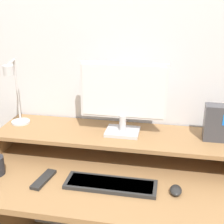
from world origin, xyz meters
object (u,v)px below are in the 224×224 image
object	(u,v)px
desk_lamp	(15,94)
keyboard	(111,184)
monitor	(123,96)
remote_control	(44,179)
mouse	(176,190)
router_dock	(216,123)

from	to	relation	value
desk_lamp	keyboard	world-z (taller)	desk_lamp
monitor	remote_control	distance (m)	0.58
desk_lamp	remote_control	bearing A→B (deg)	-47.99
monitor	mouse	size ratio (longest dim) A/B	5.60
monitor	keyboard	distance (m)	0.46
monitor	router_dock	size ratio (longest dim) A/B	2.41
desk_lamp	mouse	xyz separation A→B (m)	(0.89, -0.27, -0.32)
monitor	desk_lamp	bearing A→B (deg)	-176.61
mouse	remote_control	distance (m)	0.63
remote_control	desk_lamp	bearing A→B (deg)	132.01
desk_lamp	keyboard	xyz separation A→B (m)	(0.59, -0.27, -0.33)
mouse	remote_control	world-z (taller)	mouse
router_dock	desk_lamp	bearing A→B (deg)	-177.49
mouse	router_dock	bearing A→B (deg)	59.68
desk_lamp	remote_control	size ratio (longest dim) A/B	2.16
remote_control	mouse	bearing A→B (deg)	1.76
router_dock	mouse	distance (m)	0.43
monitor	mouse	xyz separation A→B (m)	(0.30, -0.30, -0.34)
monitor	remote_control	size ratio (longest dim) A/B	2.59
monitor	remote_control	xyz separation A→B (m)	(-0.34, -0.32, -0.34)
router_dock	mouse	bearing A→B (deg)	-120.32
desk_lamp	router_dock	size ratio (longest dim) A/B	2.01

